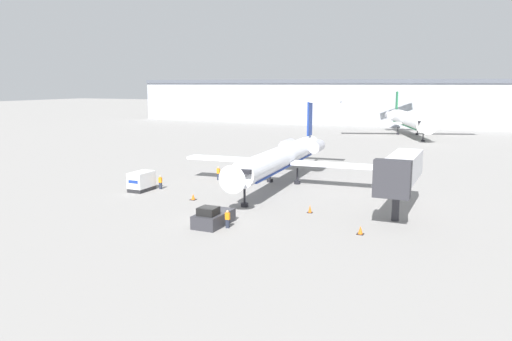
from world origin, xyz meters
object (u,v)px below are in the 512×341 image
airplane_main (282,157)px  traffic_cone_mid (360,230)px  pushback_tug (213,218)px  airplane_parked_far_left (409,120)px  traffic_cone_left (193,197)px  traffic_cone_right (310,209)px  luggage_cart (142,181)px  worker_on_apron (160,182)px  worker_by_wing (218,173)px  worker_near_tug (228,219)px  jet_bridge (401,170)px

airplane_main → traffic_cone_mid: size_ratio=42.10×
pushback_tug → airplane_parked_far_left: (4.93, 91.05, 3.08)m
traffic_cone_left → traffic_cone_mid: 20.48m
traffic_cone_mid → traffic_cone_right: bearing=140.5°
pushback_tug → luggage_cart: size_ratio=1.39×
airplane_main → worker_on_apron: 15.58m
airplane_main → pushback_tug: airplane_main is taller
worker_by_wing → airplane_parked_far_left: bearing=78.3°
airplane_main → worker_near_tug: 20.85m
airplane_main → worker_on_apron: (-12.40, -9.04, -2.66)m
pushback_tug → traffic_cone_mid: pushback_tug is taller
airplane_main → pushback_tug: size_ratio=6.98×
airplane_main → traffic_cone_right: airplane_main is taller
pushback_tug → traffic_cone_right: 10.31m
jet_bridge → pushback_tug: bearing=-143.9°
traffic_cone_left → traffic_cone_right: traffic_cone_right is taller
traffic_cone_left → traffic_cone_right: 13.60m
traffic_cone_left → jet_bridge: (21.84, 2.97, 4.13)m
airplane_main → airplane_parked_far_left: size_ratio=0.87×
worker_by_wing → traffic_cone_left: 11.76m
airplane_main → airplane_parked_far_left: airplane_parked_far_left is taller
worker_near_tug → jet_bridge: jet_bridge is taller
traffic_cone_left → traffic_cone_mid: (19.84, -5.10, 0.03)m
pushback_tug → traffic_cone_left: (-6.98, 7.86, -0.39)m
pushback_tug → worker_near_tug: bearing=-9.7°
traffic_cone_left → airplane_parked_far_left: (11.92, 83.19, 3.47)m
traffic_cone_right → jet_bridge: size_ratio=0.06×
airplane_main → airplane_parked_far_left: (6.20, 70.85, 0.24)m
luggage_cart → traffic_cone_mid: size_ratio=4.33×
pushback_tug → luggage_cart: 17.81m
jet_bridge → airplane_main: bearing=149.8°
pushback_tug → worker_near_tug: 1.63m
traffic_cone_left → pushback_tug: bearing=-48.4°
traffic_cone_left → traffic_cone_right: size_ratio=0.85×
traffic_cone_right → jet_bridge: (8.24, 2.94, 4.07)m
traffic_cone_right → traffic_cone_mid: traffic_cone_right is taller
luggage_cart → worker_by_wing: (5.13, 9.82, -0.19)m
airplane_main → airplane_parked_far_left: 71.12m
airplane_main → pushback_tug: (1.27, -20.20, -2.84)m
airplane_parked_far_left → jet_bridge: size_ratio=2.87×
airplane_main → traffic_cone_right: bearing=-57.4°
worker_on_apron → jet_bridge: (28.52, -0.33, 3.57)m
luggage_cart → airplane_parked_far_left: (20.07, 81.66, 2.63)m
luggage_cart → worker_on_apron: 2.32m
traffic_cone_left → luggage_cart: bearing=169.4°
luggage_cart → pushback_tug: bearing=-31.8°
worker_by_wing → luggage_cart: bearing=-117.6°
traffic_cone_right → jet_bridge: bearing=19.6°
worker_near_tug → traffic_cone_right: bearing=58.5°
worker_near_tug → airplane_parked_far_left: 91.43m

